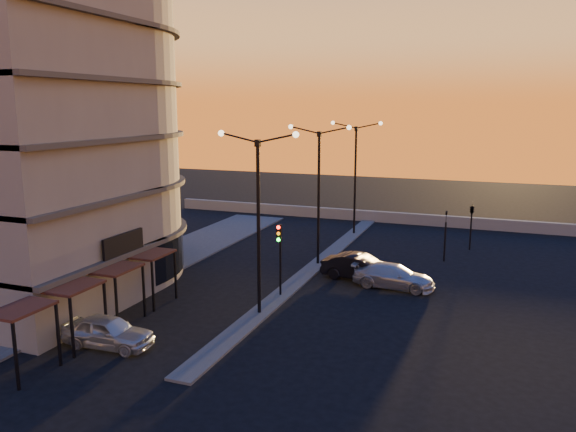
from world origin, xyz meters
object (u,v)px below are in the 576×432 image
Objects in this scene: car_hatchback at (108,331)px; car_sedan at (360,267)px; traffic_light_main at (279,248)px; car_wagon at (394,276)px; streetlamp_mid at (319,184)px.

car_sedan reaches higher than car_hatchback.
car_hatchback is (-4.76, -8.97, -2.17)m from traffic_light_main.
car_hatchback is 16.71m from car_wagon.
car_hatchback is at bearing -117.95° from traffic_light_main.
streetlamp_mid reaches higher than car_wagon.
traffic_light_main is 6.36m from car_sedan.
car_sedan is (3.48, -2.23, -4.80)m from streetlamp_mid.
car_wagon is (5.74, 4.03, -2.18)m from traffic_light_main.
car_hatchback is (-4.76, -16.10, -4.87)m from streetlamp_mid.
car_wagon is (2.26, -0.86, -0.08)m from car_sedan.
car_sedan reaches higher than car_wagon.
streetlamp_mid is 2.25× the size of car_hatchback.
streetlamp_mid reaches higher than car_sedan.
streetlamp_mid is 6.34m from car_sedan.
car_hatchback is 0.88× the size of car_sedan.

